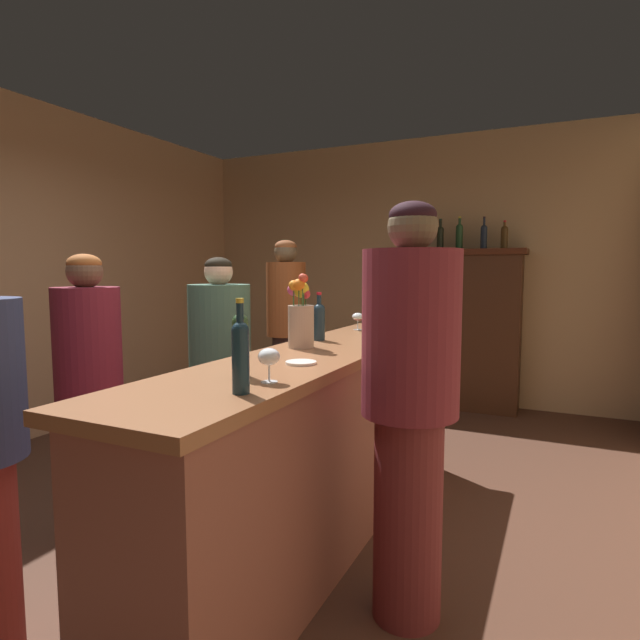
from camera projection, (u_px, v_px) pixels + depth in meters
floor at (216, 536)px, 2.82m from camera, size 9.14×9.14×0.00m
wall_back at (403, 271)px, 5.90m from camera, size 5.00×0.12×2.90m
bar_counter at (317, 446)px, 2.74m from camera, size 0.60×2.84×1.03m
display_cabinet at (469, 327)px, 5.36m from camera, size 1.09×0.39×1.67m
wine_bottle_rose at (319, 320)px, 3.08m from camera, size 0.07×0.07×0.29m
wine_bottle_malbec at (241, 353)px, 1.75m from camera, size 0.06×0.06×0.33m
wine_bottle_riesling at (371, 313)px, 3.43m from camera, size 0.08×0.08×0.29m
wine_bottle_syrah at (396, 311)px, 3.78m from camera, size 0.08×0.08×0.29m
wine_bottle_chardonnay at (240, 341)px, 2.03m from camera, size 0.06×0.06×0.30m
wine_bottle_pinot at (390, 314)px, 3.59m from camera, size 0.06×0.06×0.29m
wine_glass_front at (269, 358)px, 1.92m from camera, size 0.08×0.08×0.13m
wine_glass_mid at (358, 318)px, 3.62m from camera, size 0.08×0.08×0.12m
flower_arrangement at (301, 316)px, 2.79m from camera, size 0.15×0.14×0.40m
cheese_plate at (301, 363)px, 2.32m from camera, size 0.14×0.14×0.01m
display_bottle_left at (440, 236)px, 5.40m from camera, size 0.07×0.07×0.32m
display_bottle_midleft at (459, 235)px, 5.32m from camera, size 0.07×0.07×0.34m
display_bottle_center at (484, 236)px, 5.22m from camera, size 0.07×0.07×0.33m
display_bottle_midright at (504, 236)px, 5.13m from camera, size 0.07×0.07×0.28m
patron_in_navy at (89, 385)px, 2.74m from camera, size 0.34×0.34×1.54m
patron_near_entrance at (220, 367)px, 3.33m from camera, size 0.40×0.40×1.54m
patron_redhead at (286, 328)px, 4.53m from camera, size 0.35×0.35×1.71m
bartender at (410, 397)px, 2.09m from camera, size 0.39×0.39×1.72m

